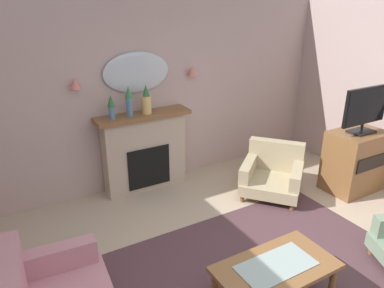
{
  "coord_description": "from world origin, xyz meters",
  "views": [
    {
      "loc": [
        -2.1,
        -1.91,
        2.64
      ],
      "look_at": [
        -0.07,
        1.59,
        1.01
      ],
      "focal_mm": 33.74,
      "sensor_mm": 36.0,
      "label": 1
    }
  ],
  "objects_px": {
    "mantel_vase_right": "(111,106)",
    "tv_flatscreen": "(365,109)",
    "coffee_table": "(276,271)",
    "armchair_beside_couch": "(273,173)",
    "fireplace": "(145,152)",
    "tv_cabinet": "(354,161)",
    "wall_sconce_left": "(75,83)",
    "wall_mirror": "(137,72)",
    "mantel_vase_left": "(129,100)",
    "wall_sconce_right": "(192,71)",
    "mantel_vase_centre": "(146,101)"
  },
  "relations": [
    {
      "from": "mantel_vase_left",
      "to": "tv_flatscreen",
      "type": "xyz_separation_m",
      "value": [
        2.83,
        -1.57,
        -0.14
      ]
    },
    {
      "from": "fireplace",
      "to": "tv_cabinet",
      "type": "relative_size",
      "value": 1.51
    },
    {
      "from": "wall_mirror",
      "to": "wall_sconce_right",
      "type": "relative_size",
      "value": 6.86
    },
    {
      "from": "armchair_beside_couch",
      "to": "tv_flatscreen",
      "type": "xyz_separation_m",
      "value": [
        1.08,
        -0.54,
        0.94
      ]
    },
    {
      "from": "mantel_vase_centre",
      "to": "wall_sconce_left",
      "type": "bearing_deg",
      "value": 172.41
    },
    {
      "from": "mantel_vase_right",
      "to": "wall_sconce_left",
      "type": "relative_size",
      "value": 2.35
    },
    {
      "from": "wall_mirror",
      "to": "mantel_vase_left",
      "type": "bearing_deg",
      "value": -139.64
    },
    {
      "from": "wall_mirror",
      "to": "armchair_beside_couch",
      "type": "xyz_separation_m",
      "value": [
        1.54,
        -1.19,
        -1.4
      ]
    },
    {
      "from": "fireplace",
      "to": "mantel_vase_right",
      "type": "height_order",
      "value": "mantel_vase_right"
    },
    {
      "from": "mantel_vase_centre",
      "to": "tv_flatscreen",
      "type": "height_order",
      "value": "mantel_vase_centre"
    },
    {
      "from": "coffee_table",
      "to": "mantel_vase_left",
      "type": "bearing_deg",
      "value": 96.68
    },
    {
      "from": "mantel_vase_centre",
      "to": "coffee_table",
      "type": "bearing_deg",
      "value": -88.68
    },
    {
      "from": "coffee_table",
      "to": "tv_flatscreen",
      "type": "height_order",
      "value": "tv_flatscreen"
    },
    {
      "from": "mantel_vase_left",
      "to": "coffee_table",
      "type": "bearing_deg",
      "value": -83.32
    },
    {
      "from": "mantel_vase_centre",
      "to": "tv_cabinet",
      "type": "relative_size",
      "value": 0.45
    },
    {
      "from": "mantel_vase_centre",
      "to": "wall_sconce_right",
      "type": "bearing_deg",
      "value": 8.53
    },
    {
      "from": "fireplace",
      "to": "mantel_vase_right",
      "type": "relative_size",
      "value": 4.13
    },
    {
      "from": "mantel_vase_right",
      "to": "tv_flatscreen",
      "type": "relative_size",
      "value": 0.39
    },
    {
      "from": "wall_mirror",
      "to": "coffee_table",
      "type": "distance_m",
      "value": 3.12
    },
    {
      "from": "wall_mirror",
      "to": "fireplace",
      "type": "bearing_deg",
      "value": -90.0
    },
    {
      "from": "wall_mirror",
      "to": "coffee_table",
      "type": "relative_size",
      "value": 0.87
    },
    {
      "from": "mantel_vase_right",
      "to": "tv_cabinet",
      "type": "xyz_separation_m",
      "value": [
        3.08,
        -1.55,
        -0.89
      ]
    },
    {
      "from": "mantel_vase_left",
      "to": "wall_mirror",
      "type": "relative_size",
      "value": 0.44
    },
    {
      "from": "mantel_vase_left",
      "to": "fireplace",
      "type": "bearing_deg",
      "value": 8.06
    },
    {
      "from": "fireplace",
      "to": "tv_flatscreen",
      "type": "bearing_deg",
      "value": -31.28
    },
    {
      "from": "fireplace",
      "to": "armchair_beside_couch",
      "type": "relative_size",
      "value": 1.19
    },
    {
      "from": "armchair_beside_couch",
      "to": "fireplace",
      "type": "bearing_deg",
      "value": 145.67
    },
    {
      "from": "tv_flatscreen",
      "to": "wall_sconce_right",
      "type": "bearing_deg",
      "value": 136.48
    },
    {
      "from": "mantel_vase_left",
      "to": "tv_cabinet",
      "type": "xyz_separation_m",
      "value": [
        2.83,
        -1.55,
        -0.93
      ]
    },
    {
      "from": "tv_cabinet",
      "to": "mantel_vase_right",
      "type": "bearing_deg",
      "value": 153.32
    },
    {
      "from": "mantel_vase_right",
      "to": "wall_mirror",
      "type": "height_order",
      "value": "wall_mirror"
    },
    {
      "from": "fireplace",
      "to": "wall_sconce_left",
      "type": "height_order",
      "value": "wall_sconce_left"
    },
    {
      "from": "mantel_vase_right",
      "to": "armchair_beside_couch",
      "type": "xyz_separation_m",
      "value": [
        1.99,
        -1.02,
        -1.03
      ]
    },
    {
      "from": "fireplace",
      "to": "wall_mirror",
      "type": "height_order",
      "value": "wall_mirror"
    },
    {
      "from": "mantel_vase_left",
      "to": "tv_flatscreen",
      "type": "bearing_deg",
      "value": -29.0
    },
    {
      "from": "tv_flatscreen",
      "to": "mantel_vase_left",
      "type": "bearing_deg",
      "value": 151.0
    },
    {
      "from": "wall_sconce_left",
      "to": "tv_cabinet",
      "type": "height_order",
      "value": "wall_sconce_left"
    },
    {
      "from": "mantel_vase_centre",
      "to": "wall_sconce_right",
      "type": "xyz_separation_m",
      "value": [
        0.8,
        0.12,
        0.32
      ]
    },
    {
      "from": "mantel_vase_left",
      "to": "wall_sconce_right",
      "type": "relative_size",
      "value": 3.0
    },
    {
      "from": "wall_sconce_right",
      "to": "tv_flatscreen",
      "type": "relative_size",
      "value": 0.17
    },
    {
      "from": "coffee_table",
      "to": "tv_cabinet",
      "type": "xyz_separation_m",
      "value": [
        2.52,
        1.11,
        0.07
      ]
    },
    {
      "from": "wall_sconce_right",
      "to": "tv_flatscreen",
      "type": "xyz_separation_m",
      "value": [
        1.78,
        -1.69,
        -0.41
      ]
    },
    {
      "from": "fireplace",
      "to": "mantel_vase_left",
      "type": "xyz_separation_m",
      "value": [
        -0.2,
        -0.03,
        0.81
      ]
    },
    {
      "from": "wall_sconce_left",
      "to": "coffee_table",
      "type": "xyz_separation_m",
      "value": [
        0.96,
        -2.78,
        -1.28
      ]
    },
    {
      "from": "fireplace",
      "to": "coffee_table",
      "type": "height_order",
      "value": "fireplace"
    },
    {
      "from": "mantel_vase_right",
      "to": "coffee_table",
      "type": "bearing_deg",
      "value": -78.07
    },
    {
      "from": "mantel_vase_centre",
      "to": "wall_mirror",
      "type": "xyz_separation_m",
      "value": [
        -0.05,
        0.17,
        0.37
      ]
    },
    {
      "from": "mantel_vase_centre",
      "to": "wall_mirror",
      "type": "bearing_deg",
      "value": 106.39
    },
    {
      "from": "wall_sconce_left",
      "to": "tv_cabinet",
      "type": "relative_size",
      "value": 0.16
    },
    {
      "from": "mantel_vase_centre",
      "to": "mantel_vase_left",
      "type": "bearing_deg",
      "value": 180.0
    }
  ]
}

